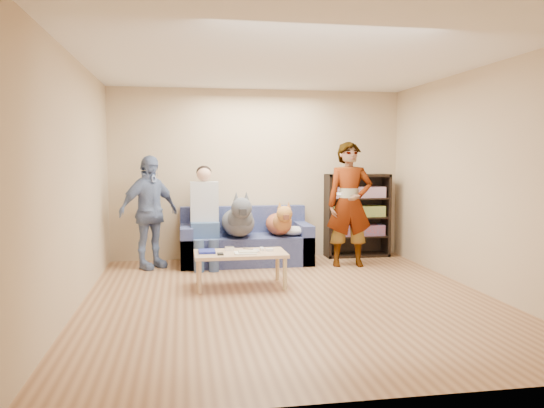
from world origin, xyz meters
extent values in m
plane|color=brown|center=(0.00, 0.00, 0.00)|extent=(5.00, 5.00, 0.00)
plane|color=white|center=(0.00, 0.00, 2.60)|extent=(5.00, 5.00, 0.00)
plane|color=tan|center=(0.00, 2.50, 1.30)|extent=(4.50, 0.00, 4.50)
plane|color=tan|center=(0.00, -2.50, 1.30)|extent=(4.50, 0.00, 4.50)
plane|color=tan|center=(-2.25, 0.00, 1.30)|extent=(0.00, 5.00, 5.00)
plane|color=tan|center=(2.25, 0.00, 1.30)|extent=(0.00, 5.00, 5.00)
ellipsoid|color=silver|center=(0.43, 1.88, 0.49)|extent=(0.38, 0.32, 0.13)
imported|color=gray|center=(1.20, 1.63, 0.89)|extent=(0.70, 0.50, 1.78)
imported|color=#7786BF|center=(-1.63, 1.94, 0.80)|extent=(0.98, 0.88, 1.59)
cube|color=white|center=(1.00, 1.43, 1.06)|extent=(0.07, 0.13, 0.03)
cube|color=navy|center=(-0.88, 0.71, 0.43)|extent=(0.20, 0.26, 0.03)
cube|color=white|center=(-0.43, 0.56, 0.43)|extent=(0.26, 0.20, 0.02)
cube|color=beige|center=(-0.40, 0.58, 0.44)|extent=(0.22, 0.17, 0.01)
cube|color=silver|center=(-0.60, 0.78, 0.45)|extent=(0.11, 0.06, 0.05)
cube|color=white|center=(-0.20, 0.76, 0.43)|extent=(0.04, 0.13, 0.03)
cube|color=white|center=(-0.12, 0.68, 0.43)|extent=(0.09, 0.06, 0.03)
cylinder|color=white|center=(-0.28, 0.64, 0.43)|extent=(0.07, 0.07, 0.02)
cylinder|color=white|center=(-0.28, 0.72, 0.43)|extent=(0.07, 0.07, 0.02)
cylinder|color=#E15A1F|center=(-0.50, 0.50, 0.42)|extent=(0.13, 0.06, 0.01)
cylinder|color=black|center=(-0.36, 0.84, 0.42)|extent=(0.13, 0.08, 0.01)
cube|color=black|center=(-0.73, 0.54, 0.43)|extent=(0.07, 0.12, 0.02)
cube|color=#515B93|center=(-0.25, 2.05, 0.21)|extent=(1.90, 0.85, 0.42)
cube|color=#515B93|center=(-0.25, 2.38, 0.62)|extent=(1.90, 0.18, 0.40)
cube|color=#515B93|center=(-1.11, 2.05, 0.29)|extent=(0.18, 0.85, 0.58)
cube|color=#515B93|center=(0.61, 2.05, 0.29)|extent=(0.18, 0.85, 0.58)
cube|color=#3D5F87|center=(-0.85, 1.97, 0.53)|extent=(0.40, 0.38, 0.22)
cylinder|color=#3D5086|center=(-0.95, 1.55, 0.21)|extent=(0.14, 0.14, 0.47)
cylinder|color=#3C4A84|center=(-0.75, 1.55, 0.21)|extent=(0.14, 0.14, 0.47)
cube|color=silver|center=(-0.85, 2.07, 0.92)|extent=(0.40, 0.24, 0.58)
sphere|color=tan|center=(-0.85, 2.07, 1.32)|extent=(0.21, 0.21, 0.21)
ellipsoid|color=black|center=(-0.85, 2.10, 1.35)|extent=(0.22, 0.22, 0.19)
ellipsoid|color=#51525C|center=(-0.37, 1.96, 0.62)|extent=(0.47, 0.97, 0.41)
sphere|color=#50545B|center=(-0.37, 1.63, 0.72)|extent=(0.35, 0.35, 0.35)
sphere|color=#51555C|center=(-0.37, 1.46, 0.88)|extent=(0.28, 0.28, 0.28)
cube|color=black|center=(-0.37, 1.33, 0.84)|extent=(0.09, 0.14, 0.08)
cone|color=#50545B|center=(-0.44, 1.48, 1.03)|extent=(0.09, 0.09, 0.14)
cone|color=#51535C|center=(-0.31, 1.48, 1.03)|extent=(0.09, 0.09, 0.14)
cylinder|color=#464750|center=(-0.37, 2.38, 0.58)|extent=(0.05, 0.32, 0.19)
ellipsoid|color=#AA5334|center=(0.23, 2.01, 0.58)|extent=(0.36, 0.76, 0.32)
sphere|color=#AD7135|center=(0.23, 1.71, 0.65)|extent=(0.27, 0.27, 0.27)
sphere|color=#C48C3C|center=(0.23, 1.55, 0.78)|extent=(0.22, 0.22, 0.22)
cube|color=brown|center=(0.23, 1.43, 0.75)|extent=(0.07, 0.11, 0.06)
cone|color=#B07135|center=(0.17, 1.57, 0.90)|extent=(0.07, 0.07, 0.11)
cone|color=#C4653C|center=(0.30, 1.57, 0.90)|extent=(0.07, 0.07, 0.11)
cylinder|color=#BC6939|center=(0.23, 2.40, 0.55)|extent=(0.04, 0.25, 0.15)
cube|color=#D6B683|center=(-0.48, 0.66, 0.40)|extent=(1.10, 0.60, 0.04)
cylinder|color=#D6A783|center=(-0.98, 0.41, 0.19)|extent=(0.05, 0.05, 0.38)
cylinder|color=tan|center=(0.02, 0.41, 0.19)|extent=(0.05, 0.05, 0.38)
cylinder|color=tan|center=(-0.98, 0.91, 0.19)|extent=(0.05, 0.05, 0.38)
cylinder|color=tan|center=(0.02, 0.91, 0.19)|extent=(0.05, 0.05, 0.38)
cube|color=black|center=(1.07, 2.32, 0.65)|extent=(0.04, 0.34, 1.30)
cube|color=black|center=(2.03, 2.32, 0.65)|extent=(0.04, 0.34, 1.30)
cube|color=black|center=(1.55, 2.32, 1.28)|extent=(1.00, 0.34, 0.04)
cube|color=black|center=(1.55, 2.32, 0.02)|extent=(1.00, 0.34, 0.04)
cube|color=black|center=(1.55, 2.48, 0.65)|extent=(1.00, 0.02, 1.30)
cube|color=black|center=(1.55, 2.32, 0.32)|extent=(0.94, 0.32, 0.03)
cube|color=black|center=(1.55, 2.32, 0.62)|extent=(0.94, 0.32, 0.02)
cube|color=black|center=(1.55, 2.32, 0.92)|extent=(0.94, 0.32, 0.02)
cube|color=#B23333|center=(1.55, 2.30, 0.42)|extent=(0.84, 0.24, 0.17)
cube|color=gold|center=(1.55, 2.30, 0.72)|extent=(0.84, 0.24, 0.17)
cube|color=#994C99|center=(1.55, 2.30, 1.02)|extent=(0.84, 0.24, 0.17)
camera|label=1|loc=(-1.15, -5.64, 1.56)|focal=35.00mm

